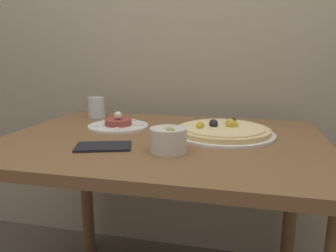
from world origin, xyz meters
The scene contains 7 objects.
back_wall centered at (0.00, 0.97, 1.30)m, with size 8.00×0.05×2.60m.
dining_table centered at (0.00, 0.42, 0.65)m, with size 1.14×0.85×0.76m.
pizza_plate centered at (0.21, 0.50, 0.77)m, with size 0.38×0.38×0.06m.
tartare_plate centered at (-0.21, 0.54, 0.77)m, with size 0.24×0.24×0.07m.
small_bowl centered at (0.06, 0.26, 0.80)m, with size 0.11×0.11×0.08m.
drinking_glass centered at (-0.39, 0.72, 0.80)m, with size 0.08×0.08×0.10m.
napkin centered at (-0.15, 0.25, 0.76)m, with size 0.20×0.15×0.01m.
Camera 1 is at (0.28, -0.68, 1.05)m, focal length 35.00 mm.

